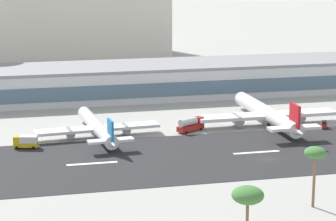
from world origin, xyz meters
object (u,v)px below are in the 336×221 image
(service_baggage_tug_0, at_px, (324,125))
(palm_tree_1, at_px, (315,155))
(terminal_building, at_px, (148,80))
(service_box_truck_2, at_px, (26,142))
(airliner_blue_tail_gate_0, at_px, (98,128))
(palm_tree_0, at_px, (248,196))
(distant_hotel_block, at_px, (37,18))
(service_fuel_truck_1, at_px, (191,124))
(airliner_red_tail_gate_1, at_px, (269,115))

(service_baggage_tug_0, xyz_separation_m, palm_tree_1, (-29.34, -56.63, 9.60))
(terminal_building, relative_size, service_box_truck_2, 25.05)
(airliner_blue_tail_gate_0, bearing_deg, terminal_building, -30.05)
(palm_tree_0, bearing_deg, distant_hotel_block, 95.45)
(service_box_truck_2, xyz_separation_m, palm_tree_1, (53.27, -54.85, 8.85))
(distant_hotel_block, height_order, service_fuel_truck_1, distant_hotel_block)
(distant_hotel_block, bearing_deg, palm_tree_0, -84.55)
(airliner_blue_tail_gate_0, distance_m, palm_tree_1, 70.29)
(airliner_red_tail_gate_1, bearing_deg, terminal_building, 26.64)
(palm_tree_1, bearing_deg, airliner_red_tail_gate_1, 76.45)
(airliner_blue_tail_gate_0, bearing_deg, service_box_truck_2, 102.76)
(service_baggage_tug_0, bearing_deg, terminal_building, 58.33)
(service_box_truck_2, bearing_deg, airliner_blue_tail_gate_0, -147.96)
(service_baggage_tug_0, relative_size, palm_tree_1, 0.29)
(service_box_truck_2, distance_m, palm_tree_0, 80.52)
(airliner_red_tail_gate_1, bearing_deg, palm_tree_1, 165.62)
(terminal_building, bearing_deg, airliner_blue_tail_gate_0, -115.16)
(service_box_truck_2, height_order, palm_tree_0, palm_tree_0)
(service_fuel_truck_1, xyz_separation_m, service_box_truck_2, (-45.03, -6.96, -0.24))
(terminal_building, height_order, airliner_blue_tail_gate_0, terminal_building)
(airliner_red_tail_gate_1, distance_m, service_box_truck_2, 68.98)
(service_baggage_tug_0, bearing_deg, service_fuel_truck_1, 104.93)
(terminal_building, relative_size, palm_tree_1, 13.14)
(distant_hotel_block, relative_size, palm_tree_1, 10.05)
(distant_hotel_block, relative_size, airliner_red_tail_gate_1, 2.55)
(terminal_building, relative_size, airliner_blue_tail_gate_0, 4.01)
(airliner_red_tail_gate_1, distance_m, palm_tree_1, 65.30)
(terminal_building, xyz_separation_m, service_fuel_truck_1, (1.94, -50.09, -3.56))
(service_fuel_truck_1, height_order, palm_tree_1, palm_tree_1)
(terminal_building, bearing_deg, service_box_truck_2, -127.07)
(terminal_building, xyz_separation_m, airliner_blue_tail_gate_0, (-23.93, -50.95, -2.92))
(airliner_blue_tail_gate_0, relative_size, service_baggage_tug_0, 11.20)
(terminal_building, distance_m, distant_hotel_block, 106.96)
(terminal_building, bearing_deg, service_baggage_tug_0, -54.44)
(service_fuel_truck_1, bearing_deg, airliner_blue_tail_gate_0, 150.54)
(distant_hotel_block, xyz_separation_m, service_box_truck_2, (-11.13, -158.33, -16.52))
(distant_hotel_block, height_order, service_box_truck_2, distant_hotel_block)
(distant_hotel_block, distance_m, palm_tree_0, 232.39)
(service_fuel_truck_1, distance_m, palm_tree_0, 81.12)
(service_box_truck_2, relative_size, palm_tree_1, 0.52)
(distant_hotel_block, distance_m, service_baggage_tug_0, 172.95)
(terminal_building, height_order, service_baggage_tug_0, terminal_building)
(service_box_truck_2, bearing_deg, service_baggage_tug_0, -164.38)
(service_baggage_tug_0, xyz_separation_m, palm_tree_0, (-49.42, -74.66, 9.20))
(terminal_building, xyz_separation_m, distant_hotel_block, (-31.97, 101.28, 12.72))
(service_baggage_tug_0, distance_m, palm_tree_0, 90.01)
(service_fuel_truck_1, distance_m, palm_tree_1, 62.94)
(airliner_blue_tail_gate_0, height_order, palm_tree_1, palm_tree_1)
(airliner_red_tail_gate_1, bearing_deg, palm_tree_0, 155.66)
(airliner_blue_tail_gate_0, xyz_separation_m, service_box_truck_2, (-19.16, -6.10, -0.87))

